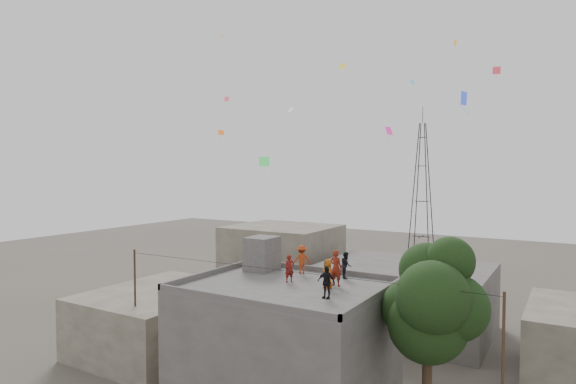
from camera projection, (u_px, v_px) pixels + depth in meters
name	position (u px, v px, depth m)	size (l,w,h in m)	color
main_building	(285.00, 344.00, 24.94)	(10.00, 8.00, 6.10)	#4D4A48
parapet	(285.00, 283.00, 24.80)	(10.00, 8.00, 0.30)	#4D4A48
stair_head_box	(262.00, 254.00, 28.63)	(1.60, 1.80, 2.00)	#4D4A48
neighbor_west	(161.00, 320.00, 32.36)	(8.00, 10.00, 4.00)	#5A5347
neighbor_north	(405.00, 298.00, 35.94)	(12.00, 9.00, 5.00)	#4D4A48
neighbor_northwest	(283.00, 264.00, 43.77)	(9.00, 8.00, 7.00)	#5A5347
tree	(432.00, 303.00, 21.53)	(4.90, 4.60, 9.10)	black
utility_line	(281.00, 338.00, 23.58)	(20.12, 0.62, 7.40)	black
transmission_tower	(422.00, 194.00, 60.99)	(2.97, 2.97, 20.01)	black
person_red_adult	(336.00, 268.00, 24.79)	(0.68, 0.45, 1.87)	maroon
person_orange_child	(328.00, 274.00, 24.27)	(0.73, 0.48, 1.50)	#A04F12
person_dark_child	(346.00, 265.00, 26.58)	(0.71, 0.55, 1.46)	black
person_dark_adult	(326.00, 282.00, 22.38)	(0.89, 0.37, 1.52)	black
person_orange_adult	(302.00, 260.00, 27.66)	(1.07, 0.61, 1.65)	#A53612
person_red_child	(290.00, 268.00, 25.62)	(0.53, 0.35, 1.46)	maroon
kites	(345.00, 98.00, 29.87)	(18.94, 18.72, 8.85)	#E65B18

